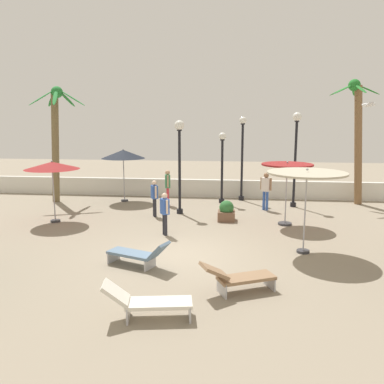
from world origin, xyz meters
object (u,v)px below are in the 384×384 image
(patio_umbrella_3, at_px, (287,171))
(patio_umbrella_4, at_px, (123,154))
(guest_0, at_px, (266,187))
(lounge_chair_0, at_px, (238,277))
(lamp_post_2, at_px, (179,151))
(lounge_chair_1, at_px, (138,254))
(lounge_chair_2, at_px, (147,301))
(lamp_post_1, at_px, (296,146))
(patio_umbrella_2, at_px, (307,176))
(guest_2, at_px, (154,195))
(patio_umbrella_1, at_px, (52,166))
(seagull_0, at_px, (368,105))
(guest_1, at_px, (168,184))
(planter, at_px, (226,212))
(guest_3, at_px, (165,210))
(palm_tree_1, at_px, (357,130))
(lamp_post_3, at_px, (242,150))
(lamp_post_0, at_px, (222,160))
(palm_tree_0, at_px, (56,133))

(patio_umbrella_3, height_order, patio_umbrella_4, patio_umbrella_4)
(guest_0, bearing_deg, lounge_chair_0, -97.54)
(lamp_post_2, bearing_deg, lounge_chair_1, -91.88)
(lounge_chair_2, bearing_deg, lamp_post_1, 68.94)
(patio_umbrella_2, bearing_deg, lamp_post_1, 85.38)
(patio_umbrella_3, height_order, lounge_chair_2, patio_umbrella_3)
(guest_0, bearing_deg, guest_2, -159.32)
(patio_umbrella_1, height_order, seagull_0, seagull_0)
(patio_umbrella_2, relative_size, guest_2, 1.71)
(lounge_chair_2, bearing_deg, lamp_post_2, 94.28)
(patio_umbrella_4, bearing_deg, lounge_chair_1, -71.64)
(patio_umbrella_3, bearing_deg, seagull_0, -62.40)
(guest_1, bearing_deg, lounge_chair_1, -85.80)
(patio_umbrella_1, bearing_deg, planter, 8.40)
(seagull_0, bearing_deg, lounge_chair_0, -139.16)
(patio_umbrella_3, bearing_deg, guest_3, -156.32)
(patio_umbrella_3, relative_size, lamp_post_1, 0.57)
(palm_tree_1, xyz_separation_m, lamp_post_3, (-5.47, 0.30, -1.02))
(lamp_post_0, relative_size, guest_2, 2.22)
(guest_2, relative_size, seagull_0, 1.68)
(patio_umbrella_4, bearing_deg, lamp_post_0, 2.14)
(planter, bearing_deg, guest_2, 173.54)
(patio_umbrella_2, height_order, lounge_chair_1, patio_umbrella_2)
(patio_umbrella_3, relative_size, planter, 3.00)
(palm_tree_0, xyz_separation_m, lounge_chair_2, (7.17, -11.50, -3.07))
(patio_umbrella_3, xyz_separation_m, guest_2, (-5.45, 0.74, -1.23))
(lamp_post_3, height_order, seagull_0, seagull_0)
(patio_umbrella_1, bearing_deg, lamp_post_0, 34.83)
(lounge_chair_1, bearing_deg, palm_tree_0, 126.22)
(lounge_chair_0, bearing_deg, lamp_post_3, 89.37)
(lounge_chair_0, height_order, guest_3, guest_3)
(palm_tree_0, relative_size, palm_tree_1, 0.95)
(planter, bearing_deg, lamp_post_2, 153.47)
(lamp_post_0, distance_m, planter, 4.00)
(palm_tree_0, bearing_deg, patio_umbrella_3, -16.79)
(palm_tree_0, relative_size, planter, 6.74)
(palm_tree_1, xyz_separation_m, guest_0, (-4.37, -1.91, -2.54))
(lounge_chair_1, height_order, guest_1, guest_1)
(lounge_chair_1, bearing_deg, lamp_post_2, 88.12)
(palm_tree_1, height_order, guest_0, palm_tree_1)
(palm_tree_1, height_order, lounge_chair_2, palm_tree_1)
(guest_2, xyz_separation_m, planter, (3.10, -0.35, -0.56))
(patio_umbrella_4, xyz_separation_m, lounge_chair_0, (5.82, -10.44, -2.00))
(guest_3, bearing_deg, lounge_chair_1, -93.06)
(patio_umbrella_1, xyz_separation_m, lamp_post_3, (7.60, 5.41, 0.29))
(palm_tree_1, xyz_separation_m, lamp_post_0, (-6.45, -0.50, -1.46))
(patio_umbrella_1, distance_m, lamp_post_1, 10.90)
(patio_umbrella_1, xyz_separation_m, guest_2, (3.87, 1.38, -1.36))
(patio_umbrella_1, height_order, lamp_post_1, lamp_post_1)
(guest_2, bearing_deg, patio_umbrella_4, 126.05)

